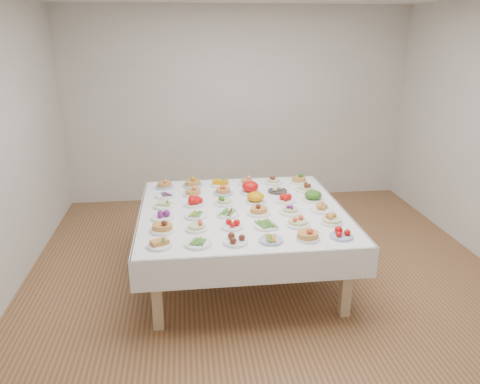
{
  "coord_description": "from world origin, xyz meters",
  "views": [
    {
      "loc": [
        -0.79,
        -4.33,
        2.45
      ],
      "look_at": [
        -0.24,
        0.17,
        0.88
      ],
      "focal_mm": 35.0,
      "sensor_mm": 36.0,
      "label": 1
    }
  ],
  "objects": [
    {
      "name": "dish_6",
      "position": [
        -1.02,
        -0.44,
        0.81
      ],
      "size": [
        0.23,
        0.22,
        0.13
      ],
      "color": "white",
      "rests_on": "display_table"
    },
    {
      "name": "dish_10",
      "position": [
        0.22,
        -0.45,
        0.81
      ],
      "size": [
        0.23,
        0.23,
        0.13
      ],
      "color": "white",
      "rests_on": "display_table"
    },
    {
      "name": "dish_29",
      "position": [
        0.54,
        0.5,
        0.81
      ],
      "size": [
        0.22,
        0.22,
        0.13
      ],
      "color": "white",
      "rests_on": "display_table"
    },
    {
      "name": "dish_5",
      "position": [
        0.53,
        -0.76,
        0.79
      ],
      "size": [
        0.2,
        0.2,
        0.09
      ],
      "color": "#4C66B2",
      "rests_on": "display_table"
    },
    {
      "name": "dish_14",
      "position": [
        -0.4,
        -0.12,
        0.77
      ],
      "size": [
        0.23,
        0.22,
        0.05
      ],
      "color": "white",
      "rests_on": "display_table"
    },
    {
      "name": "dish_31",
      "position": [
        -0.71,
        0.81,
        0.81
      ],
      "size": [
        0.22,
        0.22,
        0.13
      ],
      "color": "#4C66B2",
      "rests_on": "display_table"
    },
    {
      "name": "dish_11",
      "position": [
        0.54,
        -0.44,
        0.81
      ],
      "size": [
        0.2,
        0.2,
        0.12
      ],
      "color": "white",
      "rests_on": "display_table"
    },
    {
      "name": "dish_35",
      "position": [
        0.53,
        0.79,
        0.81
      ],
      "size": [
        0.21,
        0.21,
        0.12
      ],
      "color": "white",
      "rests_on": "display_table"
    },
    {
      "name": "dish_18",
      "position": [
        -1.02,
        0.18,
        0.79
      ],
      "size": [
        0.21,
        0.21,
        0.09
      ],
      "color": "white",
      "rests_on": "display_table"
    },
    {
      "name": "dish_33",
      "position": [
        -0.08,
        0.8,
        0.79
      ],
      "size": [
        0.2,
        0.2,
        0.1
      ],
      "color": "white",
      "rests_on": "display_table"
    },
    {
      "name": "dish_24",
      "position": [
        -1.02,
        0.49,
        0.77
      ],
      "size": [
        0.21,
        0.21,
        0.05
      ],
      "color": "white",
      "rests_on": "display_table"
    },
    {
      "name": "dish_15",
      "position": [
        -0.09,
        -0.13,
        0.81
      ],
      "size": [
        0.23,
        0.23,
        0.13
      ],
      "color": "white",
      "rests_on": "display_table"
    },
    {
      "name": "dish_32",
      "position": [
        -0.39,
        0.8,
        0.8
      ],
      "size": [
        0.23,
        0.23,
        0.11
      ],
      "color": "white",
      "rests_on": "display_table"
    },
    {
      "name": "dish_19",
      "position": [
        -0.71,
        0.19,
        0.8
      ],
      "size": [
        0.21,
        0.21,
        0.1
      ],
      "color": "white",
      "rests_on": "display_table"
    },
    {
      "name": "dish_17",
      "position": [
        0.54,
        -0.12,
        0.79
      ],
      "size": [
        0.22,
        0.22,
        0.09
      ],
      "color": "white",
      "rests_on": "display_table"
    },
    {
      "name": "dish_7",
      "position": [
        -0.71,
        -0.44,
        0.81
      ],
      "size": [
        0.21,
        0.21,
        0.12
      ],
      "color": "white",
      "rests_on": "display_table"
    },
    {
      "name": "dish_0",
      "position": [
        -1.03,
        -0.75,
        0.79
      ],
      "size": [
        0.21,
        0.21,
        0.09
      ],
      "color": "white",
      "rests_on": "display_table"
    },
    {
      "name": "dish_16",
      "position": [
        0.22,
        -0.14,
        0.8
      ],
      "size": [
        0.22,
        0.22,
        0.11
      ],
      "color": "white",
      "rests_on": "display_table"
    },
    {
      "name": "dish_20",
      "position": [
        -0.4,
        0.18,
        0.8
      ],
      "size": [
        0.21,
        0.21,
        0.12
      ],
      "color": "white",
      "rests_on": "display_table"
    },
    {
      "name": "dish_3",
      "position": [
        -0.09,
        -0.76,
        0.77
      ],
      "size": [
        0.2,
        0.2,
        0.05
      ],
      "color": "#4C66B2",
      "rests_on": "display_table"
    },
    {
      "name": "dish_12",
      "position": [
        -1.02,
        -0.14,
        0.79
      ],
      "size": [
        0.22,
        0.22,
        0.09
      ],
      "color": "white",
      "rests_on": "display_table"
    },
    {
      "name": "dish_27",
      "position": [
        -0.09,
        0.5,
        0.81
      ],
      "size": [
        0.22,
        0.22,
        0.13
      ],
      "color": "white",
      "rests_on": "display_table"
    },
    {
      "name": "dish_2",
      "position": [
        -0.39,
        -0.76,
        0.79
      ],
      "size": [
        0.21,
        0.21,
        0.09
      ],
      "color": "white",
      "rests_on": "display_table"
    },
    {
      "name": "dish_30",
      "position": [
        -1.03,
        0.79,
        0.8
      ],
      "size": [
        0.2,
        0.2,
        0.11
      ],
      "color": "#4C66B2",
      "rests_on": "display_table"
    },
    {
      "name": "dish_22",
      "position": [
        0.23,
        0.18,
        0.79
      ],
      "size": [
        0.22,
        0.22,
        0.1
      ],
      "color": "white",
      "rests_on": "display_table"
    },
    {
      "name": "dish_9",
      "position": [
        -0.08,
        -0.45,
        0.78
      ],
      "size": [
        0.23,
        0.22,
        0.06
      ],
      "color": "white",
      "rests_on": "display_table"
    },
    {
      "name": "dish_21",
      "position": [
        -0.08,
        0.19,
        0.81
      ],
      "size": [
        0.2,
        0.2,
        0.12
      ],
      "color": "white",
      "rests_on": "display_table"
    },
    {
      "name": "dish_26",
      "position": [
        -0.39,
        0.49,
        0.8
      ],
      "size": [
        0.21,
        0.21,
        0.12
      ],
      "color": "#4C66B2",
      "rests_on": "display_table"
    },
    {
      "name": "dish_34",
      "position": [
        0.23,
        0.8,
        0.8
      ],
      "size": [
        0.21,
        0.21,
        0.11
      ],
      "color": "white",
      "rests_on": "display_table"
    },
    {
      "name": "dish_25",
      "position": [
        -0.72,
        0.49,
        0.81
      ],
      "size": [
        0.22,
        0.21,
        0.13
      ],
      "color": "white",
      "rests_on": "display_table"
    },
    {
      "name": "room_envelope",
      "position": [
        0.0,
        0.0,
        1.83
      ],
      "size": [
        5.02,
        5.02,
        2.81
      ],
      "color": "#8F5F3B",
      "rests_on": "ground"
    },
    {
      "name": "dish_13",
      "position": [
        -0.7,
        -0.13,
        0.77
      ],
      "size": [
        0.22,
        0.22,
        0.05
      ],
      "color": "white",
      "rests_on": "display_table"
    },
    {
      "name": "dish_8",
      "position": [
        -0.39,
        -0.44,
        0.79
      ],
      "size": [
        0.2,
        0.2,
        0.09
      ],
      "color": "white",
      "rests_on": "display_table"
    },
    {
      "name": "dish_23",
      "position": [
        0.54,
        0.18,
        0.82
      ],
      "size": [
        0.25,
        0.25,
        0.14
      ],
      "color": "white",
      "rests_on": "display_table"
    },
    {
      "name": "dish_4",
      "position": [
        0.23,
        -0.76,
        0.81
      ],
      "size": [
        0.22,
        0.22,
        0.13
      ],
      "color": "white",
      "rests_on": "display_table"
    },
    {
      "name": "dish_1",
      "position": [
        -0.71,
        -0.76,
        0.77
      ],
      "size": [
        0.23,
        0.23,
        0.05
      ],
      "color": "white",
      "rests_on": "display_table"
    },
    {
      "name": "display_table",
      "position": [
        -0.24,
        0.02,
        0.68
      ],
      "size": [
        2.04,
        2.04,
        0.75
      ],
      "color": "white",
      "rests_on": "ground"
    },
    {
      "name": "dish_28",
      "position": [
        0.22,
        0.49,
        0.78
      ],
      "size": [
        0.21,
        0.21,
        0.08
      ],
      "color": "#302D2A",
      "rests_on": "display_table"
    }
  ]
}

